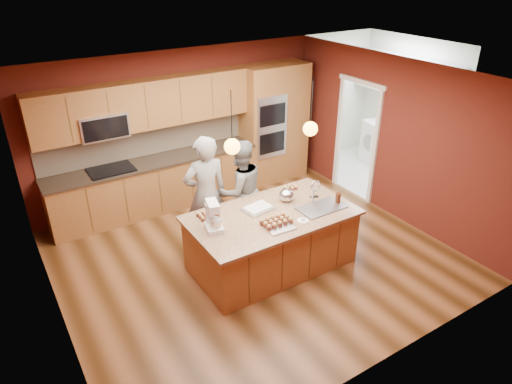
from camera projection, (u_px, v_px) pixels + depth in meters
floor at (254, 256)px, 6.96m from camera, size 5.50×5.50×0.00m
ceiling at (253, 79)px, 5.72m from camera, size 5.50×5.50×0.00m
wall_back at (180, 126)px, 8.22m from camera, size 5.50×0.00×5.50m
wall_front at (388, 268)px, 4.47m from camera, size 5.50×0.00×5.50m
wall_left at (43, 233)px, 5.04m from camera, size 0.00×5.00×5.00m
wall_right at (392, 139)px, 7.65m from camera, size 0.00×5.00×5.00m
cabinet_run at (151, 157)px, 7.88m from camera, size 3.74×0.64×2.30m
oven_column at (274, 123)px, 8.96m from camera, size 1.30×0.62×2.30m
doorway_trim at (356, 141)px, 8.38m from camera, size 0.08×1.11×2.20m
laundry_room at (407, 77)px, 9.03m from camera, size 2.60×2.70×2.70m
pendant_left at (232, 146)px, 5.57m from camera, size 0.20×0.20×0.80m
pendant_right at (310, 128)px, 6.15m from camera, size 0.20×0.20×0.80m
island at (272, 239)px, 6.58m from camera, size 2.34×1.31×1.24m
person_left at (206, 195)px, 6.76m from camera, size 0.71×0.49×1.84m
person_right at (240, 191)px, 7.09m from camera, size 0.81×0.63×1.65m
stand_mixer at (213, 218)px, 5.94m from camera, size 0.28×0.33×0.40m
sheet_cake at (258, 208)px, 6.48m from camera, size 0.46×0.36×0.05m
cooling_rack at (280, 227)px, 6.04m from camera, size 0.38×0.28×0.02m
mixing_bowl at (287, 195)px, 6.69m from camera, size 0.23×0.23×0.19m
plate at (303, 221)px, 6.20m from camera, size 0.16×0.16×0.01m
tumbler at (338, 198)px, 6.63m from camera, size 0.08×0.08×0.16m
phone at (314, 197)px, 6.83m from camera, size 0.13×0.09×0.01m
cupcakes_left at (208, 214)px, 6.31m from camera, size 0.30×0.22×0.07m
cupcakes_rack at (276, 221)px, 6.11m from camera, size 0.43×0.26×0.08m
cupcakes_right at (291, 188)px, 7.04m from camera, size 0.22×0.15×0.07m
washer at (403, 153)px, 9.43m from camera, size 0.61×0.63×0.90m
dryer at (379, 142)px, 9.94m from camera, size 0.69×0.70×0.93m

